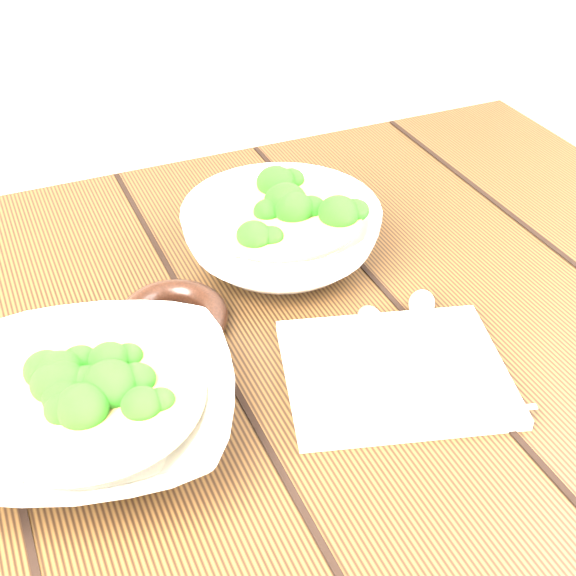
{
  "coord_description": "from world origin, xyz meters",
  "views": [
    {
      "loc": [
        -0.19,
        -0.57,
        1.26
      ],
      "look_at": [
        0.06,
        0.0,
        0.8
      ],
      "focal_mm": 50.0,
      "sensor_mm": 36.0,
      "label": 1
    }
  ],
  "objects_px": {
    "soup_bowl_back": "(281,233)",
    "trivet": "(173,317)",
    "napkin": "(395,372)",
    "soup_bowl_front": "(94,409)",
    "table": "(239,432)"
  },
  "relations": [
    {
      "from": "soup_bowl_front",
      "to": "napkin",
      "type": "height_order",
      "value": "soup_bowl_front"
    },
    {
      "from": "soup_bowl_front",
      "to": "soup_bowl_back",
      "type": "bearing_deg",
      "value": 36.44
    },
    {
      "from": "soup_bowl_front",
      "to": "soup_bowl_back",
      "type": "relative_size",
      "value": 1.11
    },
    {
      "from": "table",
      "to": "napkin",
      "type": "distance_m",
      "value": 0.2
    },
    {
      "from": "napkin",
      "to": "soup_bowl_back",
      "type": "bearing_deg",
      "value": 111.56
    },
    {
      "from": "napkin",
      "to": "trivet",
      "type": "bearing_deg",
      "value": 153.63
    },
    {
      "from": "trivet",
      "to": "soup_bowl_front",
      "type": "bearing_deg",
      "value": -131.19
    },
    {
      "from": "table",
      "to": "napkin",
      "type": "xyz_separation_m",
      "value": [
        0.12,
        -0.1,
        0.13
      ]
    },
    {
      "from": "table",
      "to": "napkin",
      "type": "bearing_deg",
      "value": -39.56
    },
    {
      "from": "soup_bowl_back",
      "to": "napkin",
      "type": "xyz_separation_m",
      "value": [
        0.02,
        -0.22,
        -0.03
      ]
    },
    {
      "from": "table",
      "to": "trivet",
      "type": "distance_m",
      "value": 0.15
    },
    {
      "from": "soup_bowl_back",
      "to": "trivet",
      "type": "height_order",
      "value": "soup_bowl_back"
    },
    {
      "from": "soup_bowl_front",
      "to": "napkin",
      "type": "relative_size",
      "value": 1.46
    },
    {
      "from": "soup_bowl_back",
      "to": "napkin",
      "type": "relative_size",
      "value": 1.31
    },
    {
      "from": "table",
      "to": "trivet",
      "type": "xyz_separation_m",
      "value": [
        -0.05,
        0.05,
        0.13
      ]
    }
  ]
}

